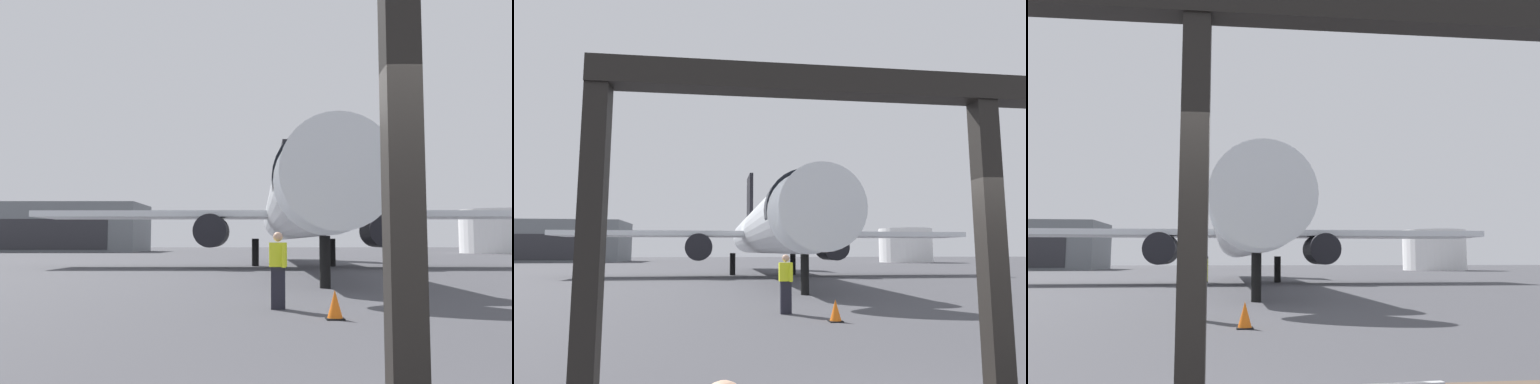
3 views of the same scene
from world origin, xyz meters
The scene contains 7 objects.
ground_plane centered at (0.00, 40.00, 0.00)m, with size 220.00×220.00×0.00m, color #424247.
window_frame centered at (0.00, 0.00, 1.29)m, with size 7.27×0.24×3.48m.
airplane centered at (1.36, 29.34, 3.42)m, with size 30.84×35.63×10.17m.
ground_crew_worker centered at (-0.38, 9.53, 0.90)m, with size 0.40×0.50×1.74m.
traffic_cone centered at (0.68, 7.90, 0.27)m, with size 0.36×0.36×0.58m.
distant_hangar centered at (-31.34, 83.66, 3.71)m, with size 24.49×13.62×7.43m.
fuel_storage_tank centered at (30.52, 70.62, 2.89)m, with size 8.98×8.98×5.79m, color white.
Camera 1 is at (-0.81, -3.09, 1.52)m, focal length 38.76 mm.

